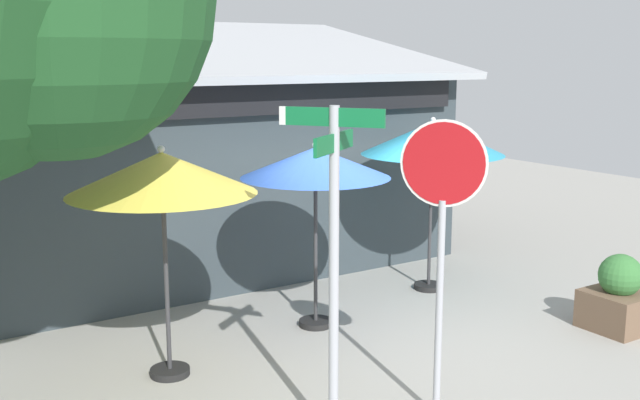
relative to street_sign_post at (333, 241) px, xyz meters
The scene contains 8 objects.
ground_plane 3.24m from the street_sign_post, 42.89° to the left, with size 28.00×28.00×0.10m, color #9E9B93.
cafe_building 6.68m from the street_sign_post, 76.75° to the left, with size 8.40×5.02×4.17m.
street_sign_post is the anchor object (origin of this frame).
stop_sign 1.16m from the street_sign_post, ahead, with size 0.51×0.66×2.93m.
patio_umbrella_mustard_left 2.33m from the street_sign_post, 108.23° to the left, with size 2.02×2.02×2.58m.
patio_umbrella_royal_blue_center 3.01m from the street_sign_post, 60.30° to the left, with size 1.92×1.92×2.44m.
patio_umbrella_teal_right 4.85m from the street_sign_post, 38.37° to the left, with size 2.12×2.12×2.62m.
sidewalk_planter 4.96m from the street_sign_post, ahead, with size 0.78×0.78×1.00m.
Camera 1 is at (-5.50, -7.08, 3.51)m, focal length 42.17 mm.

